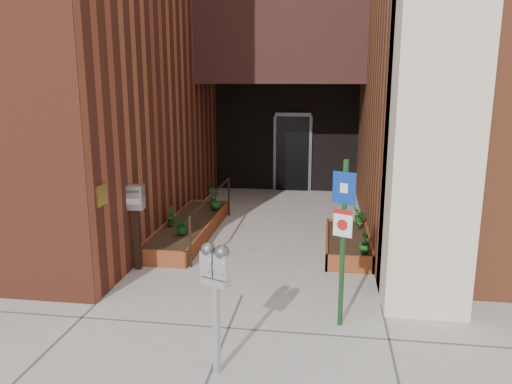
% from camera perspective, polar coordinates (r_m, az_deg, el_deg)
% --- Properties ---
extents(ground, '(80.00, 80.00, 0.00)m').
position_cam_1_polar(ground, '(7.50, -1.62, -11.74)').
color(ground, '#9E9991').
rests_on(ground, ground).
extents(architecture, '(20.00, 14.60, 10.00)m').
position_cam_1_polar(architecture, '(13.81, 2.68, 20.56)').
color(architecture, brown).
rests_on(architecture, ground).
extents(planter_left, '(0.90, 3.60, 0.30)m').
position_cam_1_polar(planter_left, '(10.25, -7.61, -4.22)').
color(planter_left, brown).
rests_on(planter_left, ground).
extents(planter_right, '(0.80, 2.20, 0.30)m').
position_cam_1_polar(planter_right, '(9.41, 10.42, -5.88)').
color(planter_right, brown).
rests_on(planter_right, ground).
extents(handrail, '(0.04, 3.34, 0.90)m').
position_cam_1_polar(handrail, '(9.92, -5.01, -1.05)').
color(handrail, black).
rests_on(handrail, ground).
extents(parking_meter, '(0.34, 0.23, 1.48)m').
position_cam_1_polar(parking_meter, '(5.24, -4.66, -9.35)').
color(parking_meter, '#AAABAD').
rests_on(parking_meter, ground).
extents(sign_post, '(0.28, 0.14, 2.17)m').
position_cam_1_polar(sign_post, '(6.27, 9.93, -3.90)').
color(sign_post, '#163D1B').
rests_on(sign_post, ground).
extents(payment_dropbox, '(0.30, 0.24, 1.44)m').
position_cam_1_polar(payment_dropbox, '(8.39, -13.61, -1.91)').
color(payment_dropbox, black).
rests_on(payment_dropbox, ground).
extents(shrub_left_a, '(0.35, 0.35, 0.34)m').
position_cam_1_polar(shrub_left_a, '(9.38, -8.43, -3.70)').
color(shrub_left_a, '#164F18').
rests_on(shrub_left_a, planter_left).
extents(shrub_left_b, '(0.26, 0.26, 0.36)m').
position_cam_1_polar(shrub_left_b, '(9.99, -9.75, -2.67)').
color(shrub_left_b, '#1F4F16').
rests_on(shrub_left_b, planter_left).
extents(shrub_left_c, '(0.28, 0.28, 0.40)m').
position_cam_1_polar(shrub_left_c, '(11.06, -4.70, -0.91)').
color(shrub_left_c, '#18541C').
rests_on(shrub_left_c, planter_left).
extents(shrub_left_d, '(0.27, 0.27, 0.37)m').
position_cam_1_polar(shrub_left_d, '(11.63, -5.09, -0.31)').
color(shrub_left_d, '#1E611B').
rests_on(shrub_left_d, planter_left).
extents(shrub_right_a, '(0.25, 0.25, 0.34)m').
position_cam_1_polar(shrub_right_a, '(8.49, 12.32, -5.62)').
color(shrub_right_a, '#194F16').
rests_on(shrub_right_a, planter_right).
extents(shrub_right_b, '(0.20, 0.20, 0.35)m').
position_cam_1_polar(shrub_right_b, '(9.85, 11.84, -2.99)').
color(shrub_right_b, '#1C6221').
rests_on(shrub_right_b, planter_right).
extents(shrub_right_c, '(0.30, 0.30, 0.31)m').
position_cam_1_polar(shrub_right_c, '(10.19, 11.73, -2.59)').
color(shrub_right_c, '#175318').
rests_on(shrub_right_c, planter_right).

